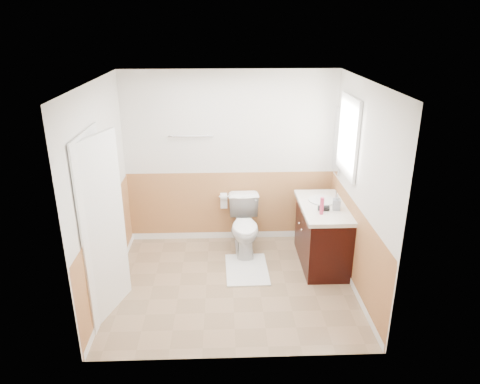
{
  "coord_description": "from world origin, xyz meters",
  "views": [
    {
      "loc": [
        -0.09,
        -4.8,
        3.12
      ],
      "look_at": [
        0.1,
        0.25,
        1.15
      ],
      "focal_mm": 33.33,
      "sensor_mm": 36.0,
      "label": 1
    }
  ],
  "objects_px": {
    "bath_mat": "(247,269)",
    "soap_dispenser": "(337,202)",
    "lotion_bottle": "(322,206)",
    "toilet": "(245,226)",
    "vanity_cabinet": "(322,236)"
  },
  "relations": [
    {
      "from": "toilet",
      "to": "lotion_bottle",
      "type": "xyz_separation_m",
      "value": [
        0.92,
        -0.63,
        0.57
      ]
    },
    {
      "from": "soap_dispenser",
      "to": "toilet",
      "type": "bearing_deg",
      "value": 156.44
    },
    {
      "from": "bath_mat",
      "to": "soap_dispenser",
      "type": "height_order",
      "value": "soap_dispenser"
    },
    {
      "from": "bath_mat",
      "to": "lotion_bottle",
      "type": "bearing_deg",
      "value": -6.8
    },
    {
      "from": "soap_dispenser",
      "to": "bath_mat",
      "type": "bearing_deg",
      "value": -178.66
    },
    {
      "from": "toilet",
      "to": "vanity_cabinet",
      "type": "xyz_separation_m",
      "value": [
        1.02,
        -0.36,
        0.01
      ]
    },
    {
      "from": "bath_mat",
      "to": "soap_dispenser",
      "type": "bearing_deg",
      "value": 1.34
    },
    {
      "from": "vanity_cabinet",
      "to": "toilet",
      "type": "bearing_deg",
      "value": 160.62
    },
    {
      "from": "bath_mat",
      "to": "lotion_bottle",
      "type": "xyz_separation_m",
      "value": [
        0.92,
        -0.11,
        0.95
      ]
    },
    {
      "from": "toilet",
      "to": "bath_mat",
      "type": "xyz_separation_m",
      "value": [
        0.0,
        -0.52,
        -0.38
      ]
    },
    {
      "from": "bath_mat",
      "to": "soap_dispenser",
      "type": "distance_m",
      "value": 1.48
    },
    {
      "from": "lotion_bottle",
      "to": "soap_dispenser",
      "type": "height_order",
      "value": "lotion_bottle"
    },
    {
      "from": "lotion_bottle",
      "to": "soap_dispenser",
      "type": "relative_size",
      "value": 1.06
    },
    {
      "from": "soap_dispenser",
      "to": "lotion_bottle",
      "type": "bearing_deg",
      "value": -148.25
    },
    {
      "from": "toilet",
      "to": "bath_mat",
      "type": "bearing_deg",
      "value": -91.19
    }
  ]
}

